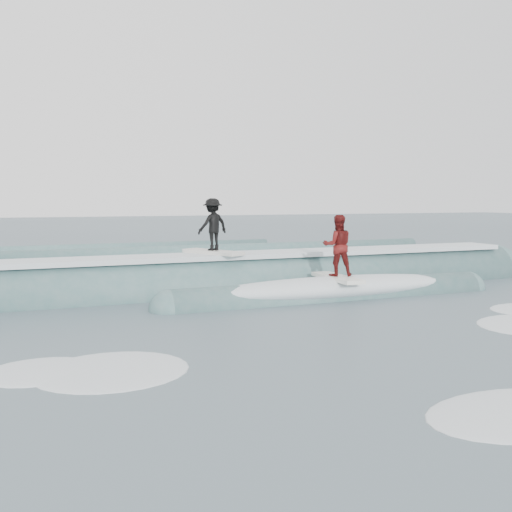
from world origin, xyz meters
name	(u,v)px	position (x,y,z in m)	size (l,w,h in m)	color
ground	(361,339)	(0.00, 0.00, 0.00)	(160.00, 160.00, 0.00)	#3A4955
breaking_wave	(257,290)	(0.30, 5.93, 0.05)	(20.79, 3.82, 2.07)	#3C6566
surfer_black	(213,228)	(-0.92, 6.29, 1.84)	(1.38, 2.04, 1.57)	silver
surfer_red	(338,249)	(1.86, 4.09, 1.32)	(0.94, 2.01, 1.73)	white
whitewater	(451,355)	(0.82, -1.54, 0.00)	(13.11, 6.70, 0.10)	silver
far_swells	(104,257)	(-2.52, 17.65, 0.00)	(35.98, 8.65, 0.80)	#3C6566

